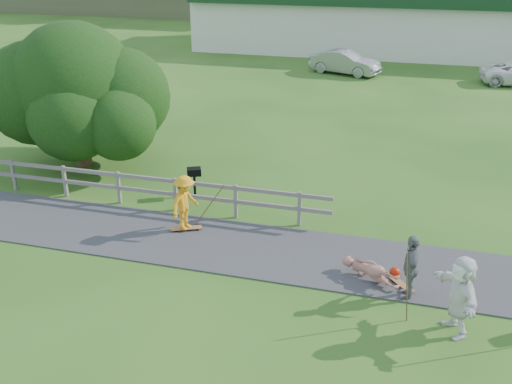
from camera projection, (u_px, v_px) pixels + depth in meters
ground at (198, 271)px, 14.89m from camera, size 260.00×260.00×0.00m
path at (217, 244)px, 16.20m from camera, size 34.00×3.00×0.04m
fence at (101, 181)px, 18.64m from camera, size 15.05×0.10×1.10m
strip_mall at (409, 17)px, 43.64m from camera, size 32.50×10.75×5.10m
skater_rider at (185, 206)px, 16.63m from camera, size 0.90×1.21×1.67m
skater_fallen at (370, 271)px, 14.37m from camera, size 1.13×1.57×0.58m
spectator_b at (411, 267)px, 13.51m from camera, size 0.46×1.00×1.67m
spectator_d at (460, 295)px, 12.24m from camera, size 1.19×1.82×1.88m
car_silver at (345, 62)px, 36.62m from camera, size 4.79×2.97×1.49m
tree at (79, 113)px, 21.17m from camera, size 7.30×7.30×4.08m
bbq at (195, 182)px, 19.12m from camera, size 0.56×0.51×0.99m
longboard_rider at (186, 229)px, 16.94m from camera, size 0.94×0.60×0.10m
longboard_fallen at (402, 286)px, 14.19m from camera, size 0.67×0.73×0.09m
helmet at (395, 272)px, 14.59m from camera, size 0.28×0.28×0.28m
pole_rider at (209, 201)px, 16.81m from camera, size 0.03×0.03×1.76m
pole_spec_left at (407, 287)px, 12.64m from camera, size 0.03×0.03×1.75m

